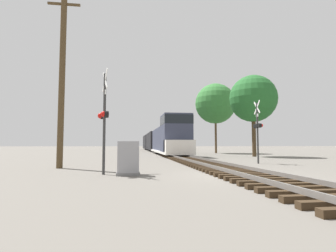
{
  "coord_description": "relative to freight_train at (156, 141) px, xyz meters",
  "views": [
    {
      "loc": [
        -4.62,
        -10.63,
        1.3
      ],
      "look_at": [
        -2.09,
        7.49,
        2.6
      ],
      "focal_mm": 28.0,
      "sensor_mm": 36.0,
      "label": 1
    }
  ],
  "objects": [
    {
      "name": "rail_track_bed",
      "position": [
        0.0,
        -38.38,
        -1.79
      ],
      "size": [
        2.6,
        160.0,
        0.31
      ],
      "color": "#382819",
      "rests_on": "ground"
    },
    {
      "name": "crossing_signal_far",
      "position": [
        4.06,
        -31.95,
        0.57
      ],
      "size": [
        0.35,
        1.0,
        4.35
      ],
      "rotation": [
        0.0,
        0.0,
        1.53
      ],
      "color": "#333333",
      "rests_on": "ground"
    },
    {
      "name": "tree_mid_background",
      "position": [
        8.07,
        -10.67,
        5.63
      ],
      "size": [
        6.14,
        6.14,
        10.64
      ],
      "color": "brown",
      "rests_on": "ground"
    },
    {
      "name": "tree_far_right",
      "position": [
        8.66,
        -21.95,
        4.44
      ],
      "size": [
        5.18,
        5.18,
        8.97
      ],
      "color": "#473521",
      "rests_on": "ground"
    },
    {
      "name": "crossing_signal_near",
      "position": [
        -5.84,
        -37.24,
        0.61
      ],
      "size": [
        0.56,
        1.01,
        4.63
      ],
      "rotation": [
        0.0,
        0.0,
        -1.27
      ],
      "color": "#333333",
      "rests_on": "ground"
    },
    {
      "name": "relay_cabinet",
      "position": [
        -4.74,
        -37.7,
        -1.21
      ],
      "size": [
        0.99,
        0.58,
        1.44
      ],
      "color": "slate",
      "rests_on": "ground"
    },
    {
      "name": "utility_pole",
      "position": [
        -8.55,
        -33.77,
        3.17
      ],
      "size": [
        1.8,
        0.34,
        9.99
      ],
      "color": "#4C3A23",
      "rests_on": "ground"
    },
    {
      "name": "freight_train",
      "position": [
        0.0,
        0.0,
        0.0
      ],
      "size": [
        2.93,
        51.44,
        4.43
      ],
      "color": "#33384C",
      "rests_on": "ground"
    },
    {
      "name": "ground_plane",
      "position": [
        0.0,
        -38.38,
        -1.92
      ],
      "size": [
        400.0,
        400.0,
        0.0
      ],
      "primitive_type": "plane",
      "color": "#666059"
    }
  ]
}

